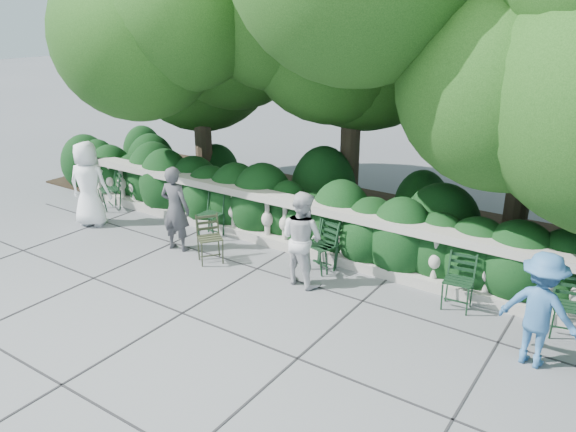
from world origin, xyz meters
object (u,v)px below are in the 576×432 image
Objects in this scene: chair_c at (314,273)px; chair_f at (564,341)px; chair_d at (318,272)px; person_older_blue at (540,310)px; person_businessman at (89,184)px; person_woman_grey at (175,209)px; chair_e at (453,313)px; chair_weathered at (213,265)px; chair_a at (105,210)px; person_casual_man at (302,238)px; chair_b at (207,238)px.

chair_f is at bearing 16.03° from chair_c.
person_older_blue is (3.54, -0.69, 0.74)m from chair_d.
person_businessman is 1.10× the size of person_woman_grey.
person_woman_grey reaches higher than chair_e.
chair_e and chair_weathered have the same top height.
chair_e is 0.49× the size of person_businessman.
person_businessman is (0.52, -0.70, 0.86)m from chair_a.
person_woman_grey is 2.61m from person_casual_man.
chair_d is at bearing 167.54° from chair_f.
chair_d is 2.33m from chair_e.
chair_f is (6.33, -0.00, 0.00)m from chair_b.
chair_weathered is 5.23m from person_older_blue.
chair_d is 1.00× the size of chair_f.
person_woman_grey is at bearing 172.73° from chair_f.
chair_f is 3.93m from person_casual_man.
chair_weathered is at bearing -176.05° from chair_e.
chair_d is 0.54× the size of person_woman_grey.
person_older_blue is at bearing -51.79° from chair_weathered.
chair_b is 6.16m from person_older_blue.
chair_weathered is 0.55× the size of person_casual_man.
chair_a is at bearing 172.88° from chair_e.
chair_f is at bearing -44.16° from chair_weathered.
chair_c is 5.04m from person_businessman.
chair_b is at bearing 166.79° from chair_f.
person_businessman reaches higher than chair_b.
chair_a is 0.57× the size of person_older_blue.
chair_f is at bearing 1.90° from chair_d.
person_woman_grey reaches higher than chair_f.
chair_weathered is at bearing -46.38° from chair_b.
person_older_blue reaches higher than chair_weathered.
person_older_blue reaches higher than chair_c.
chair_b and chair_c have the same top height.
person_woman_grey is at bearing 6.50° from person_older_blue.
chair_d and chair_weathered have the same top height.
chair_c and chair_e have the same top height.
person_woman_grey is 1.06× the size of person_older_blue.
person_casual_man reaches higher than chair_f.
person_casual_man is (0.01, -0.41, 0.77)m from chair_c.
person_woman_grey reaches higher than chair_weathered.
person_woman_grey is at bearing -153.37° from chair_c.
chair_weathered is at bearing 19.63° from person_casual_man.
person_businessman is 1.16× the size of person_older_blue.
person_businessman reaches higher than chair_a.
person_older_blue is (-0.26, -0.74, 0.74)m from chair_f.
chair_b is 1.23m from chair_weathered.
chair_f is (3.80, 0.05, 0.00)m from chair_d.
person_businessman is 1.13× the size of person_casual_man.
chair_c is at bearing -80.27° from person_casual_man.
chair_c is at bearing 166.63° from person_businessman.
person_woman_grey is (-0.10, -0.67, 0.78)m from chair_b.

